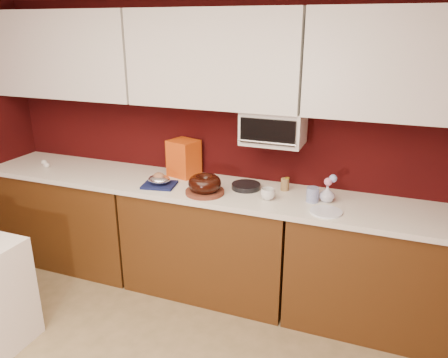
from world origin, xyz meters
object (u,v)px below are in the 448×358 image
flower_vase (327,193)px  bundt_cake (205,183)px  coffee_mug (268,193)px  foil_ham_nest (159,179)px  blue_jar (313,195)px  toaster_oven (273,127)px  pandoro_box (184,158)px

flower_vase → bundt_cake: bearing=-168.8°
bundt_cake → coffee_mug: (0.47, 0.06, -0.03)m
foil_ham_nest → blue_jar: (1.17, 0.11, -0.00)m
toaster_oven → coffee_mug: (0.04, -0.25, -0.43)m
foil_ham_nest → pandoro_box: bearing=77.4°
bundt_cake → coffee_mug: size_ratio=2.48×
foil_ham_nest → pandoro_box: (0.07, 0.30, 0.09)m
blue_jar → pandoro_box: bearing=170.2°
blue_jar → flower_vase: flower_vase is taller
flower_vase → toaster_oven: bearing=163.5°
toaster_oven → coffee_mug: size_ratio=4.54×
pandoro_box → flower_vase: pandoro_box is taller
pandoro_box → blue_jar: (1.10, -0.19, -0.10)m
toaster_oven → foil_ham_nest: size_ratio=2.54×
toaster_oven → coffee_mug: 0.49m
coffee_mug → blue_jar: size_ratio=0.94×
toaster_oven → flower_vase: size_ratio=3.44×
coffee_mug → flower_vase: (0.40, 0.12, 0.02)m
toaster_oven → bundt_cake: toaster_oven is taller
bundt_cake → pandoro_box: bearing=135.3°
toaster_oven → pandoro_box: bearing=178.4°
flower_vase → pandoro_box: bearing=172.8°
toaster_oven → foil_ham_nest: bearing=-161.1°
pandoro_box → blue_jar: 1.12m
pandoro_box → coffee_mug: pandoro_box is taller
blue_jar → flower_vase: 0.10m
toaster_oven → flower_vase: 0.62m
bundt_cake → pandoro_box: 0.47m
blue_jar → coffee_mug: bearing=-165.9°
toaster_oven → flower_vase: (0.44, -0.13, -0.41)m
toaster_oven → bundt_cake: bearing=-144.6°
bundt_cake → flower_vase: 0.88m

